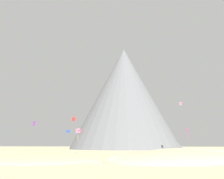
{
  "coord_description": "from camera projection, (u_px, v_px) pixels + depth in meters",
  "views": [
    {
      "loc": [
        5.33,
        -36.03,
        2.65
      ],
      "look_at": [
        -3.2,
        30.47,
        17.2
      ],
      "focal_mm": 40.09,
      "sensor_mm": 36.0,
      "label": 1
    }
  ],
  "objects": [
    {
      "name": "ground_plane",
      "position": [
        107.0,
        163.0,
        35.02
      ],
      "size": [
        400.0,
        400.0,
        0.0
      ],
      "primitive_type": "plane",
      "color": "beige"
    },
    {
      "name": "dune_foreground_left",
      "position": [
        41.0,
        160.0,
        42.17
      ],
      "size": [
        26.95,
        28.63,
        1.84
      ],
      "primitive_type": "ellipsoid",
      "rotation": [
        0.0,
        0.0,
        1.95
      ],
      "color": "#CCBA8E",
      "rests_on": "ground_plane"
    },
    {
      "name": "dune_foreground_right",
      "position": [
        194.0,
        155.0,
        58.11
      ],
      "size": [
        26.51,
        15.34,
        3.39
      ],
      "primitive_type": "ellipsoid",
      "rotation": [
        0.0,
        0.0,
        3.09
      ],
      "color": "beige",
      "rests_on": "ground_plane"
    },
    {
      "name": "dune_midground",
      "position": [
        178.0,
        161.0,
        38.34
      ],
      "size": [
        29.18,
        26.78,
        3.36
      ],
      "primitive_type": "ellipsoid",
      "rotation": [
        0.0,
        0.0,
        0.58
      ],
      "color": "#CCBA8E",
      "rests_on": "ground_plane"
    },
    {
      "name": "bush_ridge_crest",
      "position": [
        9.0,
        159.0,
        39.27
      ],
      "size": [
        2.4,
        2.4,
        0.66
      ],
      "primitive_type": "cone",
      "rotation": [
        0.0,
        0.0,
        1.92
      ],
      "color": "#477238",
      "rests_on": "ground_plane"
    },
    {
      "name": "bush_mid_center",
      "position": [
        208.0,
        157.0,
        39.74
      ],
      "size": [
        3.64,
        3.64,
        1.04
      ],
      "primitive_type": "cone",
      "rotation": [
        0.0,
        0.0,
        1.01
      ],
      "color": "#668C4C",
      "rests_on": "ground_plane"
    },
    {
      "name": "bush_near_left",
      "position": [
        183.0,
        154.0,
        51.96
      ],
      "size": [
        2.06,
        2.06,
        1.03
      ],
      "primitive_type": "cone",
      "rotation": [
        0.0,
        0.0,
        1.56
      ],
      "color": "#568442",
      "rests_on": "ground_plane"
    },
    {
      "name": "rock_massif",
      "position": [
        129.0,
        106.0,
        131.19
      ],
      "size": [
        67.87,
        67.87,
        53.27
      ],
      "color": "slate",
      "rests_on": "ground_plane"
    },
    {
      "name": "kite_violet_low",
      "position": [
        34.0,
        124.0,
        68.05
      ],
      "size": [
        0.49,
        0.92,
        2.9
      ],
      "rotation": [
        0.0,
        0.0,
        3.71
      ],
      "color": "purple"
    },
    {
      "name": "kite_blue_low",
      "position": [
        68.0,
        131.0,
        95.31
      ],
      "size": [
        1.3,
        1.31,
        1.01
      ],
      "rotation": [
        0.0,
        0.0,
        2.85
      ],
      "color": "blue"
    },
    {
      "name": "kite_red_low",
      "position": [
        74.0,
        119.0,
        79.05
      ],
      "size": [
        1.16,
        1.42,
        3.38
      ],
      "rotation": [
        0.0,
        0.0,
        0.97
      ],
      "color": "red"
    },
    {
      "name": "kite_magenta_low",
      "position": [
        187.0,
        130.0,
        81.5
      ],
      "size": [
        0.89,
        1.64,
        4.95
      ],
      "rotation": [
        0.0,
        0.0,
        1.38
      ],
      "color": "#D1339E"
    },
    {
      "name": "kite_pink_mid",
      "position": [
        181.0,
        104.0,
        89.88
      ],
      "size": [
        1.0,
        1.06,
        1.16
      ],
      "rotation": [
        0.0,
        0.0,
        6.04
      ],
      "color": "pink"
    },
    {
      "name": "kite_rainbow_low",
      "position": [
        78.0,
        131.0,
        69.38
      ],
      "size": [
        1.17,
        1.11,
        3.38
      ],
      "rotation": [
        0.0,
        0.0,
        1.55
      ],
      "color": "#E5668C"
    }
  ]
}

